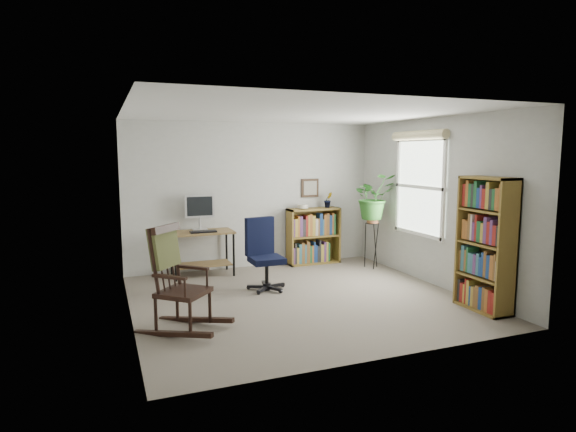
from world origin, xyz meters
name	(u,v)px	position (x,y,z in m)	size (l,w,h in m)	color
floor	(299,299)	(0.00, 0.00, 0.00)	(4.20, 4.00, 0.00)	slate
ceiling	(300,113)	(0.00, 0.00, 2.40)	(4.20, 4.00, 0.00)	silver
wall_back	(253,196)	(0.00, 2.00, 1.20)	(4.20, 0.00, 2.40)	#BABAB5
wall_front	(385,232)	(0.00, -2.00, 1.20)	(4.20, 0.00, 2.40)	#BABAB5
wall_left	(127,216)	(-2.10, 0.00, 1.20)	(0.00, 4.00, 2.40)	#BABAB5
wall_right	(434,202)	(2.10, 0.00, 1.20)	(0.00, 4.00, 2.40)	#BABAB5
window	(419,187)	(2.06, 0.30, 1.40)	(0.12, 1.20, 1.50)	white
desk	(202,253)	(-0.93, 1.70, 0.35)	(0.97, 0.53, 0.70)	olive
monitor	(200,212)	(-0.93, 1.84, 0.98)	(0.46, 0.16, 0.56)	silver
keyboard	(203,232)	(-0.93, 1.58, 0.71)	(0.40, 0.15, 0.03)	black
office_chair	(267,254)	(-0.26, 0.56, 0.51)	(0.56, 0.56, 1.02)	black
rocking_chair	(183,278)	(-1.58, -0.59, 0.58)	(0.60, 1.00, 1.16)	black
low_bookshelf	(313,236)	(1.03, 1.82, 0.48)	(0.91, 0.30, 0.96)	brown
tall_bookshelf	(486,244)	(1.92, -1.22, 0.81)	(0.30, 0.71, 1.62)	brown
plant_stand	(372,242)	(1.80, 1.17, 0.44)	(0.24, 0.24, 0.88)	black
spider_plant	(374,175)	(1.80, 1.17, 1.55)	(1.69, 1.88, 1.46)	#2C6B25
potted_plant_small	(328,204)	(1.31, 1.83, 1.02)	(0.13, 0.24, 0.11)	#2C6B25
framed_picture	(310,188)	(1.03, 1.97, 1.30)	(0.32, 0.04, 0.32)	black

